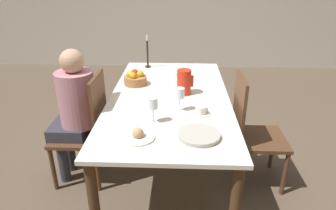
{
  "coord_description": "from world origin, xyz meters",
  "views": [
    {
      "loc": [
        0.09,
        -2.35,
        1.72
      ],
      "look_at": [
        0.0,
        -0.29,
        0.77
      ],
      "focal_mm": 32.0,
      "sensor_mm": 36.0,
      "label": 1
    }
  ],
  "objects_px": {
    "wine_glass_juice": "(153,105)",
    "candlestick_tall": "(148,55)",
    "person_seated": "(74,106)",
    "chair_opposite": "(251,130)",
    "red_pitcher": "(184,82)",
    "teacup_near_person": "(201,111)",
    "serving_tray": "(199,135)",
    "fruit_bowl": "(135,79)",
    "chair_person_side": "(87,128)",
    "bread_plate": "(138,135)",
    "wine_glass_water": "(180,94)"
  },
  "relations": [
    {
      "from": "teacup_near_person",
      "to": "wine_glass_water",
      "type": "bearing_deg",
      "value": 162.27
    },
    {
      "from": "wine_glass_water",
      "to": "serving_tray",
      "type": "height_order",
      "value": "wine_glass_water"
    },
    {
      "from": "chair_opposite",
      "to": "teacup_near_person",
      "type": "xyz_separation_m",
      "value": [
        -0.44,
        -0.17,
        0.25
      ]
    },
    {
      "from": "teacup_near_person",
      "to": "serving_tray",
      "type": "relative_size",
      "value": 0.5
    },
    {
      "from": "bread_plate",
      "to": "candlestick_tall",
      "type": "xyz_separation_m",
      "value": [
        -0.09,
        1.51,
        0.12
      ]
    },
    {
      "from": "bread_plate",
      "to": "fruit_bowl",
      "type": "distance_m",
      "value": 0.98
    },
    {
      "from": "chair_person_side",
      "to": "teacup_near_person",
      "type": "bearing_deg",
      "value": -99.18
    },
    {
      "from": "fruit_bowl",
      "to": "chair_person_side",
      "type": "bearing_deg",
      "value": -127.93
    },
    {
      "from": "chair_person_side",
      "to": "person_seated",
      "type": "height_order",
      "value": "person_seated"
    },
    {
      "from": "serving_tray",
      "to": "person_seated",
      "type": "bearing_deg",
      "value": 152.69
    },
    {
      "from": "person_seated",
      "to": "fruit_bowl",
      "type": "bearing_deg",
      "value": -46.03
    },
    {
      "from": "chair_person_side",
      "to": "wine_glass_juice",
      "type": "xyz_separation_m",
      "value": [
        0.59,
        -0.3,
        0.36
      ]
    },
    {
      "from": "person_seated",
      "to": "teacup_near_person",
      "type": "bearing_deg",
      "value": -99.5
    },
    {
      "from": "chair_opposite",
      "to": "wine_glass_water",
      "type": "height_order",
      "value": "chair_opposite"
    },
    {
      "from": "chair_person_side",
      "to": "fruit_bowl",
      "type": "height_order",
      "value": "chair_person_side"
    },
    {
      "from": "wine_glass_juice",
      "to": "candlestick_tall",
      "type": "bearing_deg",
      "value": 97.6
    },
    {
      "from": "wine_glass_juice",
      "to": "teacup_near_person",
      "type": "height_order",
      "value": "wine_glass_juice"
    },
    {
      "from": "wine_glass_juice",
      "to": "bread_plate",
      "type": "bearing_deg",
      "value": -110.16
    },
    {
      "from": "bread_plate",
      "to": "wine_glass_water",
      "type": "bearing_deg",
      "value": 57.63
    },
    {
      "from": "person_seated",
      "to": "bread_plate",
      "type": "xyz_separation_m",
      "value": [
        0.6,
        -0.54,
        0.05
      ]
    },
    {
      "from": "chair_opposite",
      "to": "red_pitcher",
      "type": "bearing_deg",
      "value": -111.7
    },
    {
      "from": "red_pitcher",
      "to": "teacup_near_person",
      "type": "xyz_separation_m",
      "value": [
        0.13,
        -0.39,
        -0.08
      ]
    },
    {
      "from": "serving_tray",
      "to": "bread_plate",
      "type": "height_order",
      "value": "bread_plate"
    },
    {
      "from": "chair_opposite",
      "to": "fruit_bowl",
      "type": "bearing_deg",
      "value": -113.3
    },
    {
      "from": "teacup_near_person",
      "to": "chair_person_side",
      "type": "bearing_deg",
      "value": 170.82
    },
    {
      "from": "chair_person_side",
      "to": "bread_plate",
      "type": "relative_size",
      "value": 4.34
    },
    {
      "from": "chair_person_side",
      "to": "red_pitcher",
      "type": "bearing_deg",
      "value": -73.48
    },
    {
      "from": "person_seated",
      "to": "chair_opposite",
      "type": "bearing_deg",
      "value": -90.22
    },
    {
      "from": "fruit_bowl",
      "to": "teacup_near_person",
      "type": "bearing_deg",
      "value": -46.2
    },
    {
      "from": "red_pitcher",
      "to": "chair_person_side",
      "type": "bearing_deg",
      "value": -163.48
    },
    {
      "from": "red_pitcher",
      "to": "person_seated",
      "type": "bearing_deg",
      "value": -166.4
    },
    {
      "from": "wine_glass_juice",
      "to": "fruit_bowl",
      "type": "relative_size",
      "value": 0.9
    },
    {
      "from": "chair_opposite",
      "to": "wine_glass_juice",
      "type": "xyz_separation_m",
      "value": [
        -0.78,
        -0.31,
        0.36
      ]
    },
    {
      "from": "person_seated",
      "to": "wine_glass_juice",
      "type": "height_order",
      "value": "person_seated"
    },
    {
      "from": "chair_opposite",
      "to": "fruit_bowl",
      "type": "distance_m",
      "value": 1.14
    },
    {
      "from": "bread_plate",
      "to": "fruit_bowl",
      "type": "height_order",
      "value": "fruit_bowl"
    },
    {
      "from": "serving_tray",
      "to": "candlestick_tall",
      "type": "relative_size",
      "value": 0.8
    },
    {
      "from": "person_seated",
      "to": "wine_glass_water",
      "type": "height_order",
      "value": "person_seated"
    },
    {
      "from": "wine_glass_water",
      "to": "bread_plate",
      "type": "bearing_deg",
      "value": -122.37
    },
    {
      "from": "red_pitcher",
      "to": "bread_plate",
      "type": "xyz_separation_m",
      "value": [
        -0.3,
        -0.76,
        -0.09
      ]
    },
    {
      "from": "red_pitcher",
      "to": "serving_tray",
      "type": "distance_m",
      "value": 0.74
    },
    {
      "from": "fruit_bowl",
      "to": "person_seated",
      "type": "bearing_deg",
      "value": -136.03
    },
    {
      "from": "person_seated",
      "to": "candlestick_tall",
      "type": "height_order",
      "value": "person_seated"
    },
    {
      "from": "wine_glass_juice",
      "to": "serving_tray",
      "type": "distance_m",
      "value": 0.39
    },
    {
      "from": "bread_plate",
      "to": "fruit_bowl",
      "type": "relative_size",
      "value": 1.05
    },
    {
      "from": "wine_glass_juice",
      "to": "chair_person_side",
      "type": "bearing_deg",
      "value": 153.01
    },
    {
      "from": "serving_tray",
      "to": "wine_glass_water",
      "type": "bearing_deg",
      "value": 107.88
    },
    {
      "from": "chair_opposite",
      "to": "serving_tray",
      "type": "bearing_deg",
      "value": -42.68
    },
    {
      "from": "person_seated",
      "to": "teacup_near_person",
      "type": "xyz_separation_m",
      "value": [
        1.03,
        -0.17,
        0.06
      ]
    },
    {
      "from": "red_pitcher",
      "to": "candlestick_tall",
      "type": "xyz_separation_m",
      "value": [
        -0.39,
        0.75,
        0.03
      ]
    }
  ]
}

